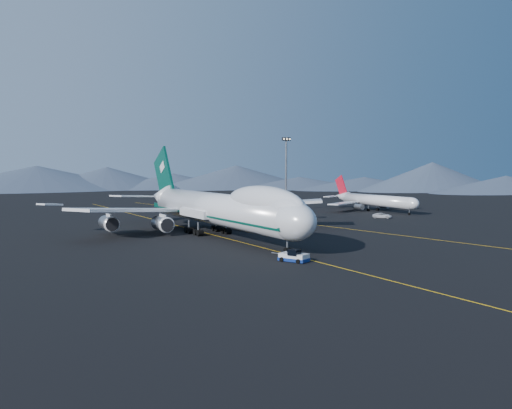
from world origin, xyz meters
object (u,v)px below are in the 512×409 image
boeing_747 (218,208)px  pushback_tug (294,258)px  second_jet (374,200)px  service_van (382,216)px  floodlight_mast (286,174)px

boeing_747 → pushback_tug: size_ratio=14.36×
second_jet → service_van: second_jet is taller
pushback_tug → second_jet: second_jet is taller
boeing_747 → second_jet: (69.88, 33.29, -2.45)m
service_van → floodlight_mast: (-9.31, 34.84, 11.07)m
boeing_747 → service_van: boeing_747 is taller
pushback_tug → floodlight_mast: 96.37m
pushback_tug → floodlight_mast: floodlight_mast is taller
pushback_tug → service_van: (59.11, 46.90, 0.11)m
second_jet → floodlight_mast: 28.94m
second_jet → floodlight_mast: (-23.08, 15.29, 8.43)m
service_van → pushback_tug: bearing=176.5°
service_van → boeing_747: bearing=151.9°
boeing_747 → second_jet: size_ratio=1.86×
boeing_747 → floodlight_mast: floodlight_mast is taller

